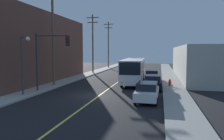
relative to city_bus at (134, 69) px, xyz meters
name	(u,v)px	position (x,y,z in m)	size (l,w,h in m)	color
ground_plane	(99,96)	(-2.20, -9.77, -1.82)	(120.00, 120.00, 0.00)	black
sidewalk_left	(70,80)	(-9.45, 0.23, -1.74)	(2.50, 90.00, 0.15)	gray
sidewalk_right	(172,83)	(5.05, 0.23, -1.74)	(2.50, 90.00, 0.15)	gray
lane_stripe_center	(124,78)	(-2.20, 5.23, -1.81)	(0.16, 60.00, 0.01)	#D8CC4C
building_left_brick	(23,48)	(-15.69, -1.64, 2.88)	(10.00, 22.67, 9.40)	brown
building_right_warehouse	(217,62)	(12.29, 7.97, 0.70)	(12.00, 25.57, 5.04)	#B2B2A8
city_bus	(134,69)	(0.00, 0.00, 0.00)	(3.02, 12.23, 3.20)	silver
parked_car_white	(147,91)	(2.43, -11.25, -0.98)	(1.95, 4.46, 1.62)	silver
parked_car_black	(153,82)	(2.74, -5.19, -0.98)	(1.84, 4.41, 1.62)	black
parked_car_red	(152,76)	(2.42, 1.40, -0.98)	(1.85, 4.42, 1.62)	maroon
utility_pole_near	(53,31)	(-9.34, -4.93, 4.85)	(2.40, 0.28, 11.96)	brown
utility_pole_mid	(93,41)	(-9.30, 11.45, 4.43)	(2.40, 0.28, 11.15)	brown
utility_pole_far	(108,43)	(-9.53, 25.82, 4.66)	(2.40, 0.28, 11.59)	brown
traffic_signal_left_corner	(50,51)	(-7.61, -9.09, 2.49)	(3.75, 0.48, 6.00)	#2D2D33
street_lamp_left	(24,57)	(-9.03, -11.52, 1.92)	(0.98, 0.40, 5.50)	#38383D
fire_hydrant	(170,82)	(4.65, -3.09, -1.23)	(0.44, 0.26, 0.84)	red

